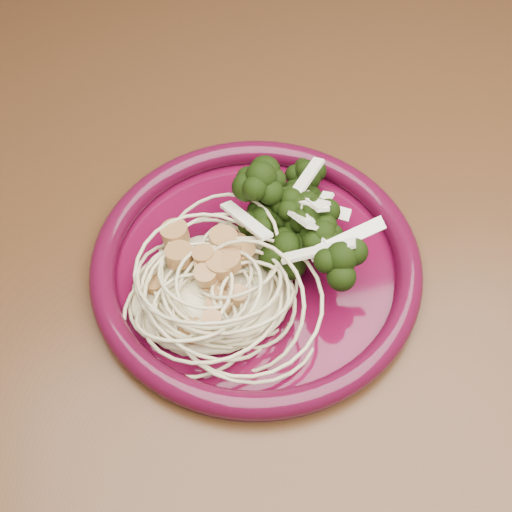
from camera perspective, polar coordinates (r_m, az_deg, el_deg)
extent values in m
plane|color=#51361C|center=(1.25, -1.68, -18.86)|extent=(3.50, 3.50, 0.00)
cube|color=#472814|center=(0.59, -3.38, 2.25)|extent=(1.20, 0.80, 0.04)
cylinder|color=#472814|center=(1.26, 19.12, 8.90)|extent=(0.06, 0.06, 0.71)
cylinder|color=#44061C|center=(0.54, 0.00, -1.08)|extent=(0.32, 0.32, 0.01)
torus|color=#44091E|center=(0.53, 0.00, -0.59)|extent=(0.32, 0.32, 0.02)
ellipsoid|color=beige|center=(0.51, -3.54, -2.33)|extent=(0.15, 0.14, 0.03)
ellipsoid|color=black|center=(0.53, 4.13, 3.17)|extent=(0.13, 0.16, 0.05)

